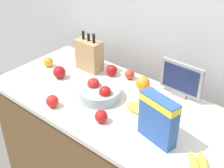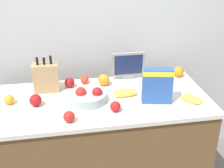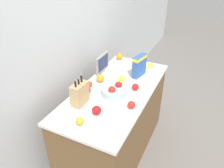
% 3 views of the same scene
% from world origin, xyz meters
% --- Properties ---
extents(wall_back, '(9.00, 0.06, 2.60)m').
position_xyz_m(wall_back, '(0.00, 0.57, 1.30)').
color(wall_back, silver).
rests_on(wall_back, ground_plane).
extents(counter, '(1.55, 0.72, 0.89)m').
position_xyz_m(counter, '(0.00, 0.00, 0.45)').
color(counter, brown).
rests_on(counter, ground_plane).
extents(knife_block, '(0.18, 0.10, 0.31)m').
position_xyz_m(knife_block, '(-0.37, 0.20, 1.00)').
color(knife_block, tan).
rests_on(knife_block, counter).
extents(small_monitor, '(0.27, 0.03, 0.22)m').
position_xyz_m(small_monitor, '(0.27, 0.30, 1.01)').
color(small_monitor, gray).
rests_on(small_monitor, counter).
extents(cereal_box, '(0.22, 0.11, 0.25)m').
position_xyz_m(cereal_box, '(0.38, -0.11, 1.03)').
color(cereal_box, '#2D56A8').
rests_on(cereal_box, counter).
extents(fruit_bowl, '(0.26, 0.26, 0.11)m').
position_xyz_m(fruit_bowl, '(-0.09, -0.02, 0.93)').
color(fruit_bowl, '#99B2B7').
rests_on(fruit_bowl, counter).
extents(banana_bunch_left, '(0.17, 0.10, 0.04)m').
position_xyz_m(banana_bunch_left, '(0.18, 0.02, 0.91)').
color(banana_bunch_left, yellow).
rests_on(banana_bunch_left, counter).
extents(banana_bunch_right, '(0.16, 0.17, 0.04)m').
position_xyz_m(banana_bunch_right, '(0.62, -0.15, 0.91)').
color(banana_bunch_right, yellow).
rests_on(banana_bunch_right, counter).
extents(apple_middle, '(0.06, 0.06, 0.06)m').
position_xyz_m(apple_middle, '(-0.08, 0.27, 0.93)').
color(apple_middle, red).
rests_on(apple_middle, counter).
extents(apple_rear, '(0.08, 0.08, 0.08)m').
position_xyz_m(apple_rear, '(-0.20, 0.23, 0.93)').
color(apple_rear, '#A31419').
rests_on(apple_rear, counter).
extents(apple_rightmost, '(0.07, 0.07, 0.07)m').
position_xyz_m(apple_rightmost, '(-0.23, -0.26, 0.93)').
color(apple_rightmost, red).
rests_on(apple_rightmost, counter).
extents(apple_near_bananas, '(0.08, 0.08, 0.08)m').
position_xyz_m(apple_near_bananas, '(-0.44, -0.02, 0.93)').
color(apple_near_bananas, '#A31419').
rests_on(apple_near_bananas, counter).
extents(apple_by_knife_block, '(0.07, 0.07, 0.07)m').
position_xyz_m(apple_by_knife_block, '(0.07, -0.19, 0.93)').
color(apple_by_knife_block, red).
rests_on(apple_by_knife_block, counter).
extents(orange_by_cereal, '(0.07, 0.07, 0.07)m').
position_xyz_m(orange_by_cereal, '(-0.63, 0.04, 0.93)').
color(orange_by_cereal, orange).
rests_on(orange_by_cereal, counter).
extents(orange_mid_left, '(0.09, 0.09, 0.09)m').
position_xyz_m(orange_mid_left, '(0.06, 0.22, 0.94)').
color(orange_mid_left, orange).
rests_on(orange_mid_left, counter).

